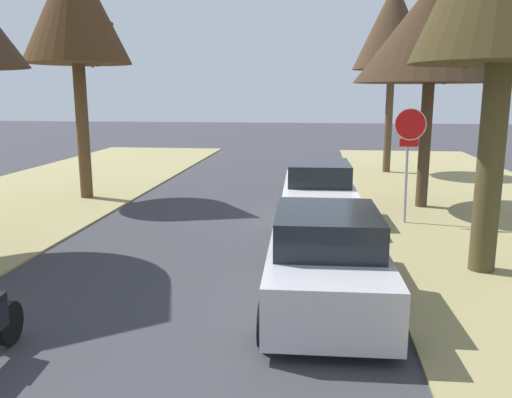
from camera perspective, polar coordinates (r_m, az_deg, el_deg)
name	(u,v)px	position (r m, az deg, el deg)	size (l,w,h in m)	color
stop_sign_far	(409,141)	(13.86, 16.45, 6.14)	(0.81, 0.38, 2.96)	#9EA0A5
street_tree_right_mid_b	(432,32)	(16.11, 18.75, 16.94)	(4.31, 4.31, 6.45)	#483625
street_tree_right_far	(393,27)	(23.10, 14.84, 17.81)	(3.24, 3.24, 7.80)	brown
street_tree_left_mid_b	(75,7)	(17.72, -19.28, 19.28)	(3.29, 3.29, 7.71)	brown
parked_sedan_silver	(326,259)	(8.58, 7.66, -6.57)	(2.06, 4.45, 1.57)	#BCBCC1
parked_sedan_white	(318,193)	(14.24, 6.84, 0.71)	(2.06, 4.45, 1.57)	white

